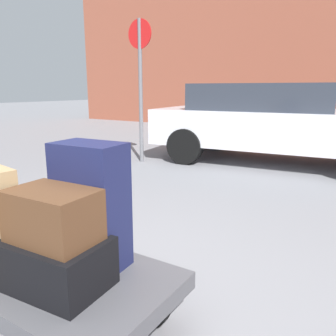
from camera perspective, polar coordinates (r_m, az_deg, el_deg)
name	(u,v)px	position (r m, az deg, el deg)	size (l,w,h in m)	color
ground_plane	(58,322)	(2.29, -17.76, -23.20)	(60.00, 60.00, 0.00)	gray
luggage_cart	(55,280)	(2.14, -18.29, -17.31)	(1.37, 0.80, 0.34)	#4C4C51
suitcase_black_rear_right	(57,263)	(1.89, -18.01, -14.82)	(0.51, 0.37, 0.25)	black
suitcase_navy_stacked_top	(91,206)	(1.96, -12.64, -6.15)	(0.39, 0.24, 0.71)	#191E47
duffel_bag_brown_topmost_pile	(53,215)	(1.79, -18.59, -7.49)	(0.43, 0.29, 0.26)	#51331E
parked_car	(272,121)	(6.56, 16.99, 7.50)	(4.46, 2.26, 1.42)	silver
no_parking_sign	(140,76)	(6.30, -4.61, 14.95)	(0.50, 0.07, 2.51)	slate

